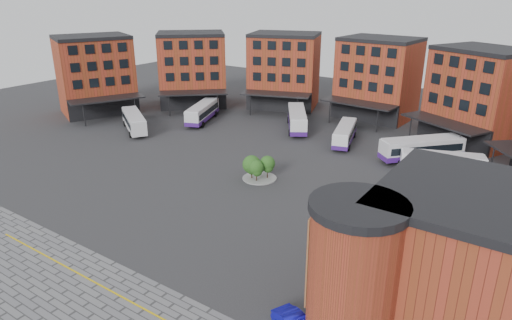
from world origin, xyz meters
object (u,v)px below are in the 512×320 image
Objects in this scene: bus_a at (134,120)px; bus_d at (345,134)px; bus_b at (202,112)px; bus_e at (422,148)px; tree_island at (258,167)px; bus_c at (297,119)px; bus_f at (442,163)px.

bus_a reaches higher than bus_d.
bus_e is at bearing -17.97° from bus_b.
tree_island is at bearing -114.99° from bus_d.
tree_island is 24.05m from bus_e.
bus_d is (3.14, 19.62, -0.18)m from tree_island.
bus_e is (12.10, -1.01, 0.25)m from bus_d.
bus_c is 1.09× the size of bus_d.
bus_f is (18.87, 15.09, -0.18)m from tree_island.
bus_c is 1.08× the size of bus_e.
bus_a is (-29.06, 5.43, 0.07)m from tree_island.
tree_island is 0.38× the size of bus_b.
tree_island is at bearing -56.34° from bus_b.
tree_island reaches higher than bus_d.
bus_a is 27.75m from bus_c.
tree_island is at bearing -72.17° from bus_f.
bus_d is 16.37m from bus_f.
bus_a is at bearing 169.41° from tree_island.
bus_f is (3.63, -3.52, -0.24)m from bus_e.
bus_b is at bearing 170.86° from bus_d.
bus_a is 1.00× the size of bus_f.
tree_island is 0.38× the size of bus_c.
bus_b is at bearing 5.56° from bus_a.
bus_e is (44.30, 13.17, -0.01)m from bus_a.
bus_d is at bearing -33.31° from bus_a.
tree_island is at bearing -67.66° from bus_a.
bus_b is at bearing 144.79° from tree_island.
bus_c reaches higher than bus_d.
bus_b is at bearing 165.63° from bus_c.
bus_a is 35.19m from bus_d.
tree_island is 24.16m from bus_f.
bus_e reaches higher than bus_d.
bus_f is at bearing -23.02° from bus_b.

